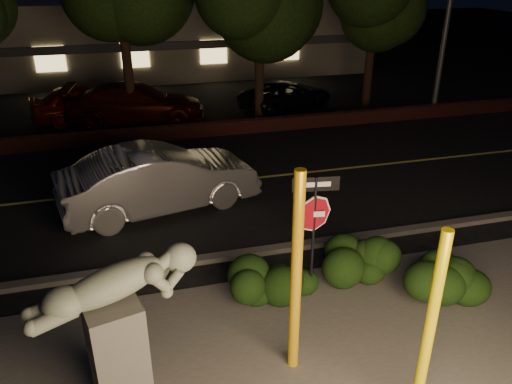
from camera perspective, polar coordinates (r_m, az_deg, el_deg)
ground at (r=17.54m, az=-5.12°, el=5.07°), size 90.00×90.00×0.00m
patio at (r=8.42m, az=9.46°, el=-20.49°), size 14.00×6.00×0.02m
road at (r=14.80m, az=-3.02°, el=1.26°), size 80.00×8.00×0.01m
lane_marking at (r=14.79m, az=-3.03°, el=1.31°), size 80.00×0.12×0.00m
curb at (r=11.25m, az=1.45°, el=-6.66°), size 80.00×0.25×0.12m
brick_wall at (r=18.67m, az=-5.87°, el=7.10°), size 40.00×0.35×0.50m
parking_lot at (r=24.17m, az=-8.17°, el=10.54°), size 40.00×12.00×0.01m
building at (r=31.62m, az=-10.41°, el=17.49°), size 22.00×10.20×4.00m
yellow_pole_left at (r=7.50m, az=4.60°, el=-9.61°), size 0.17×0.17×3.43m
yellow_pole_right at (r=7.17m, az=19.16°, el=-14.86°), size 0.15×0.15×3.07m
signpost at (r=9.08m, az=6.69°, el=-2.53°), size 0.85×0.16×2.52m
sculpture at (r=7.21m, az=-15.63°, el=-14.17°), size 2.31×1.12×2.47m
hedge_center at (r=9.67m, az=2.21°, el=-9.60°), size 1.88×0.95×0.95m
hedge_right at (r=10.31m, az=11.34°, el=-7.18°), size 1.86×1.28×1.11m
hedge_far_right at (r=10.16m, az=20.68°, el=-9.39°), size 1.62×1.26×0.99m
silver_sedan at (r=13.07m, az=-10.98°, el=1.45°), size 5.33×2.83×1.67m
parked_car_red at (r=21.55m, az=-18.78°, el=9.69°), size 4.53×2.44×1.46m
parked_car_darkred at (r=20.67m, az=-13.62°, el=9.85°), size 5.65×2.93×1.56m
parked_car_dark at (r=22.17m, az=3.53°, el=11.00°), size 4.69×3.44×1.18m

